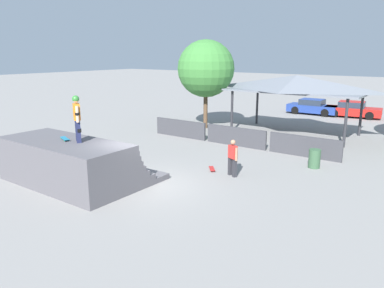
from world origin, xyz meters
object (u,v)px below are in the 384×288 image
Objects in this scene: trash_bin at (314,159)px; bystander_walking at (233,156)px; skateboard_on_ground at (212,169)px; parked_car_blue at (313,107)px; parked_car_red at (353,110)px; skater_on_deck at (77,115)px; skateboard_on_deck at (65,139)px; tree_beside_pavilion at (206,69)px.

bystander_walking is at bearing -127.34° from trash_bin.
skateboard_on_ground is 4.65m from trash_bin.
parked_car_red is at bearing 5.95° from parked_car_blue.
skater_on_deck is 1.17m from skateboard_on_deck.
skateboard_on_deck is 0.93× the size of trash_bin.
skateboard_on_deck is 0.13× the size of tree_beside_pavilion.
skater_on_deck is 2.07× the size of trash_bin.
parked_car_blue is 3.13m from parked_car_red.
tree_beside_pavilion reaches higher than trash_bin.
skater_on_deck is 12.76m from tree_beside_pavilion.
parked_car_blue is at bearing -55.24° from bystander_walking.
tree_beside_pavilion is 1.45× the size of parked_car_blue.
skater_on_deck is at bearing -78.51° from tree_beside_pavilion.
skater_on_deck is 0.30× the size of tree_beside_pavilion.
parked_car_red is (5.25, 23.24, -1.21)m from skateboard_on_deck.
parked_car_blue and parked_car_red have the same top height.
parked_car_red is (0.40, 18.64, -0.27)m from bystander_walking.
parked_car_red is (1.52, 18.48, 0.54)m from skateboard_on_ground.
bystander_walking is 4.00m from trash_bin.
bystander_walking is 18.49m from parked_car_blue.
skateboard_on_ground is (3.07, 4.62, -2.71)m from skater_on_deck.
skateboard_on_deck reaches higher than parked_car_red.
skater_on_deck is 0.43× the size of parked_car_blue.
skateboard_on_ground is at bearing 18.05° from bystander_walking.
trash_bin is (6.60, 7.62, -2.34)m from skater_on_deck.
bystander_walking is at bearing -98.24° from parked_car_red.
trash_bin is at bearing 69.19° from skateboard_on_deck.
skateboard_on_ground is at bearing -54.41° from tree_beside_pavilion.
tree_beside_pavilion reaches higher than skateboard_on_ground.
tree_beside_pavilion is 1.34× the size of parked_car_red.
parked_car_red reaches higher than skateboard_on_ground.
skater_on_deck is 2.47× the size of skateboard_on_ground.
skater_on_deck is at bearing -73.19° from skateboard_on_ground.
skateboard_on_ground is at bearing -85.54° from parked_car_blue.
tree_beside_pavilion is 11.57m from parked_car_blue.
skateboard_on_deck is at bearing -77.68° from skateboard_on_ground.
skater_on_deck is at bearing 73.14° from bystander_walking.
parked_car_blue is (4.01, 10.30, -3.41)m from tree_beside_pavilion.
bystander_walking is 0.26× the size of tree_beside_pavilion.
bystander_walking is 1.39m from skateboard_on_ground.
bystander_walking is at bearing 65.76° from skateboard_on_deck.
skateboard_on_deck is at bearing -109.73° from parked_car_red.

